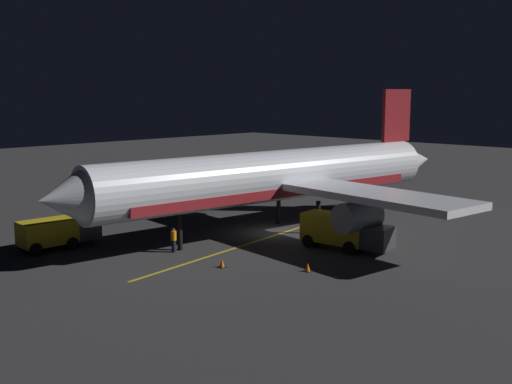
% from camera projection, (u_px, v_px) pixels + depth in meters
% --- Properties ---
extents(ground_plane, '(180.00, 180.00, 0.20)m').
position_uv_depth(ground_plane, '(274.00, 234.00, 49.60)').
color(ground_plane, '#323234').
extents(apron_guide_stripe, '(3.38, 23.20, 0.01)m').
position_uv_depth(apron_guide_stripe, '(248.00, 244.00, 45.96)').
color(apron_guide_stripe, gold).
rests_on(apron_guide_stripe, ground_plane).
extents(airliner, '(32.84, 38.67, 11.28)m').
position_uv_depth(airliner, '(279.00, 178.00, 49.27)').
color(airliner, silver).
rests_on(airliner, ground_plane).
extents(baggage_truck, '(2.52, 5.72, 2.15)m').
position_uv_depth(baggage_truck, '(56.00, 233.00, 44.39)').
color(baggage_truck, gold).
rests_on(baggage_truck, ground_plane).
extents(catering_truck, '(6.73, 2.98, 2.43)m').
position_uv_depth(catering_truck, '(343.00, 232.00, 44.22)').
color(catering_truck, gold).
rests_on(catering_truck, ground_plane).
extents(ground_crew_worker, '(0.40, 0.40, 1.74)m').
position_uv_depth(ground_crew_worker, '(174.00, 240.00, 43.43)').
color(ground_crew_worker, black).
rests_on(ground_crew_worker, ground_plane).
extents(traffic_cone_near_left, '(0.50, 0.50, 0.55)m').
position_uv_depth(traffic_cone_near_left, '(222.00, 263.00, 39.73)').
color(traffic_cone_near_left, '#EA590F').
rests_on(traffic_cone_near_left, ground_plane).
extents(traffic_cone_near_right, '(0.50, 0.50, 0.55)m').
position_uv_depth(traffic_cone_near_right, '(308.00, 267.00, 38.83)').
color(traffic_cone_near_right, '#EA590F').
rests_on(traffic_cone_near_right, ground_plane).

